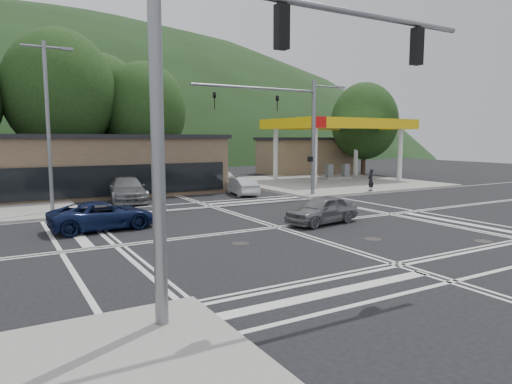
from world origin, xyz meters
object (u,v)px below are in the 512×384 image
car_grey_center (322,210)px  car_northbound (127,189)px  car_queue_b (220,178)px  pedestrian (371,180)px  car_queue_a (242,186)px  car_blue_west (103,215)px

car_grey_center → car_northbound: (-6.11, 12.26, 0.11)m
car_queue_b → pedestrian: size_ratio=2.47×
car_queue_b → pedestrian: (7.50, -10.15, 0.28)m
car_grey_center → car_northbound: bearing=-163.1°
car_grey_center → car_queue_a: car_grey_center is taller
car_queue_a → car_northbound: 8.02m
car_grey_center → pedestrian: bearing=116.6°
car_queue_a → car_queue_b: (1.31, 6.49, 0.05)m
car_blue_west → car_queue_b: car_queue_b is taller
car_queue_b → car_northbound: 10.89m
car_grey_center → car_queue_a: size_ratio=1.02×
car_blue_west → car_northbound: car_northbound is taller
car_blue_west → car_queue_a: bearing=-58.3°
pedestrian → car_grey_center: bearing=14.2°
car_queue_b → pedestrian: pedestrian is taller
car_queue_a → car_northbound: car_northbound is taller
car_grey_center → car_queue_a: (1.87, 11.46, -0.03)m
car_queue_a → car_queue_b: 6.62m
car_grey_center → car_queue_b: bearing=160.4°
car_northbound → pedestrian: bearing=-7.1°
car_queue_a → car_northbound: size_ratio=0.72×
car_northbound → car_blue_west: bearing=-102.9°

